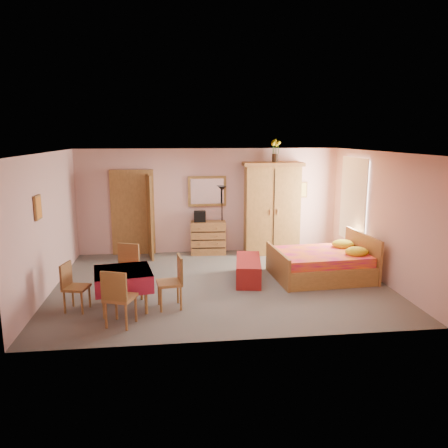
{
  "coord_description": "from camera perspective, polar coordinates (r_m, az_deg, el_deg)",
  "views": [
    {
      "loc": [
        -0.93,
        -8.29,
        2.91
      ],
      "look_at": [
        0.1,
        0.3,
        1.15
      ],
      "focal_mm": 35.0,
      "sensor_mm": 36.0,
      "label": 1
    }
  ],
  "objects": [
    {
      "name": "chest_of_drawers",
      "position": [
        10.88,
        -2.08,
        -1.81
      ],
      "size": [
        0.89,
        0.48,
        0.81
      ],
      "primitive_type": "cube",
      "rotation": [
        0.0,
        0.0,
        -0.06
      ],
      "color": "#9F6836",
      "rests_on": "floor"
    },
    {
      "name": "wall_front",
      "position": [
        6.08,
        2.21,
        -3.86
      ],
      "size": [
        6.5,
        0.1,
        2.6
      ],
      "primitive_type": "cube",
      "color": "#CA9992",
      "rests_on": "floor"
    },
    {
      "name": "chair_east",
      "position": [
        7.55,
        -7.15,
        -7.56
      ],
      "size": [
        0.46,
        0.46,
        0.91
      ],
      "primitive_type": "cube",
      "rotation": [
        0.0,
        0.0,
        1.7
      ],
      "color": "#A26D37",
      "rests_on": "floor"
    },
    {
      "name": "bed",
      "position": [
        9.27,
        12.51,
        -4.16
      ],
      "size": [
        2.04,
        1.65,
        0.9
      ],
      "primitive_type": "cube",
      "rotation": [
        0.0,
        0.0,
        0.06
      ],
      "color": "#C1125D",
      "rests_on": "floor"
    },
    {
      "name": "chair_west",
      "position": [
        7.8,
        -18.72,
        -7.81
      ],
      "size": [
        0.45,
        0.45,
        0.83
      ],
      "primitive_type": "cube",
      "rotation": [
        0.0,
        0.0,
        -1.81
      ],
      "color": "#A06B36",
      "rests_on": "floor"
    },
    {
      "name": "dining_table",
      "position": [
        7.68,
        -12.99,
        -8.35
      ],
      "size": [
        1.08,
        1.08,
        0.68
      ],
      "primitive_type": "cube",
      "rotation": [
        0.0,
        0.0,
        0.18
      ],
      "color": "maroon",
      "rests_on": "floor"
    },
    {
      "name": "bench",
      "position": [
        8.98,
        3.19,
        -5.97
      ],
      "size": [
        0.68,
        1.37,
        0.44
      ],
      "primitive_type": "cube",
      "rotation": [
        0.0,
        0.0,
        -0.16
      ],
      "color": "maroon",
      "rests_on": "floor"
    },
    {
      "name": "chair_north",
      "position": [
        8.3,
        -12.86,
        -5.93
      ],
      "size": [
        0.55,
        0.55,
        0.93
      ],
      "primitive_type": "cube",
      "rotation": [
        0.0,
        0.0,
        2.78
      ],
      "color": "#986533",
      "rests_on": "floor"
    },
    {
      "name": "wall_left",
      "position": [
        8.76,
        -22.06,
        0.05
      ],
      "size": [
        0.1,
        5.0,
        2.6
      ],
      "primitive_type": "cube",
      "color": "#CA9992",
      "rests_on": "floor"
    },
    {
      "name": "wall_mirror",
      "position": [
        10.88,
        -2.21,
        4.31
      ],
      "size": [
        0.95,
        0.07,
        0.75
      ],
      "primitive_type": "cube",
      "rotation": [
        0.0,
        0.0,
        0.02
      ],
      "color": "silver",
      "rests_on": "wall_back"
    },
    {
      "name": "picture_back",
      "position": [
        11.33,
        10.07,
        4.43
      ],
      "size": [
        0.3,
        0.04,
        0.4
      ],
      "primitive_type": "cube",
      "color": "#D8BF59",
      "rests_on": "wall_back"
    },
    {
      "name": "wardrobe",
      "position": [
        10.89,
        6.24,
        2.06
      ],
      "size": [
        1.48,
        0.82,
        2.27
      ],
      "primitive_type": "cube",
      "rotation": [
        0.0,
        0.0,
        -0.05
      ],
      "color": "#A77638",
      "rests_on": "floor"
    },
    {
      "name": "wall_right",
      "position": [
        9.42,
        19.62,
        0.99
      ],
      "size": [
        0.1,
        5.0,
        2.6
      ],
      "primitive_type": "cube",
      "color": "#CA9992",
      "rests_on": "floor"
    },
    {
      "name": "ceiling",
      "position": [
        8.35,
        -0.44,
        9.37
      ],
      "size": [
        6.5,
        6.5,
        0.0
      ],
      "primitive_type": "plane",
      "rotation": [
        3.14,
        0.0,
        0.0
      ],
      "color": "brown",
      "rests_on": "wall_back"
    },
    {
      "name": "sunflower_vase",
      "position": [
        10.85,
        6.71,
        9.51
      ],
      "size": [
        0.22,
        0.22,
        0.55
      ],
      "primitive_type": "cube",
      "rotation": [
        0.0,
        0.0,
        0.0
      ],
      "color": "yellow",
      "rests_on": "wardrobe"
    },
    {
      "name": "doorway",
      "position": [
        10.97,
        -11.81,
        1.36
      ],
      "size": [
        1.06,
        0.12,
        2.15
      ],
      "primitive_type": "cube",
      "color": "#9E6B35",
      "rests_on": "floor"
    },
    {
      "name": "chair_south",
      "position": [
        7.02,
        -13.38,
        -9.26
      ],
      "size": [
        0.54,
        0.54,
        0.92
      ],
      "primitive_type": "cube",
      "rotation": [
        0.0,
        0.0,
        -0.36
      ],
      "color": "#9A6334",
      "rests_on": "floor"
    },
    {
      "name": "picture_left",
      "position": [
        8.12,
        -23.15,
        1.99
      ],
      "size": [
        0.04,
        0.32,
        0.42
      ],
      "primitive_type": "cube",
      "color": "orange",
      "rests_on": "wall_left"
    },
    {
      "name": "window",
      "position": [
        10.46,
        16.58,
        2.99
      ],
      "size": [
        0.08,
        1.4,
        1.95
      ],
      "primitive_type": "cube",
      "color": "white",
      "rests_on": "wall_right"
    },
    {
      "name": "stereo",
      "position": [
        10.77,
        -3.19,
        0.99
      ],
      "size": [
        0.3,
        0.22,
        0.27
      ],
      "primitive_type": "cube",
      "rotation": [
        0.0,
        0.0,
        -0.04
      ],
      "color": "black",
      "rests_on": "chest_of_drawers"
    },
    {
      "name": "floor",
      "position": [
        8.84,
        -0.42,
        -7.73
      ],
      "size": [
        6.5,
        6.5,
        0.0
      ],
      "primitive_type": "plane",
      "color": "#625E56",
      "rests_on": "ground"
    },
    {
      "name": "floor_lamp",
      "position": [
        10.93,
        -0.26,
        0.58
      ],
      "size": [
        0.25,
        0.25,
        1.68
      ],
      "primitive_type": "cube",
      "rotation": [
        0.0,
        0.0,
        -0.18
      ],
      "color": "black",
      "rests_on": "floor"
    },
    {
      "name": "wall_back",
      "position": [
        10.95,
        -1.89,
        3.04
      ],
      "size": [
        6.5,
        0.1,
        2.6
      ],
      "primitive_type": "cube",
      "color": "#CA9992",
      "rests_on": "floor"
    }
  ]
}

